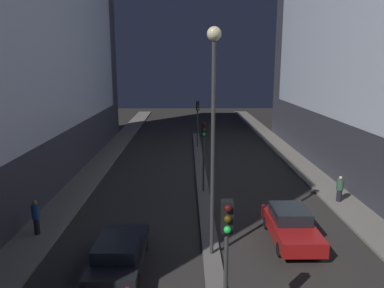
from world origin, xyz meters
name	(u,v)px	position (x,y,z in m)	size (l,w,h in m)	color
building_left	(10,20)	(-12.37, 20.04, 11.00)	(6.01, 40.08, 21.99)	#383842
median_strip	(202,183)	(0.00, 19.91, 0.06)	(0.77, 37.81, 0.13)	#66605B
traffic_light_near	(227,243)	(0.00, 4.17, 3.47)	(0.32, 0.42, 4.55)	#383838
traffic_light_mid	(204,141)	(0.00, 17.97, 3.47)	(0.32, 0.42, 4.55)	#383838
traffic_light_far	(198,114)	(0.00, 31.43, 3.47)	(0.32, 0.42, 4.55)	#383838
street_lamp	(213,102)	(0.00, 9.83, 6.72)	(0.57, 0.57, 9.52)	#383838
car_left_lane	(119,253)	(-3.83, 8.78, 0.73)	(1.95, 4.80, 1.42)	black
car_right_lane	(291,225)	(3.83, 11.22, 0.78)	(1.92, 4.53, 1.54)	maroon
pedestrian_on_left_sidewalk	(36,216)	(-8.34, 11.80, 1.05)	(0.36, 0.36, 1.73)	black
pedestrian_on_right_sidewalk	(340,188)	(8.08, 16.03, 0.95)	(0.41, 0.41, 1.56)	black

